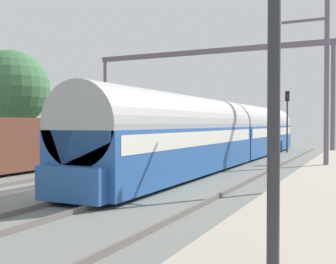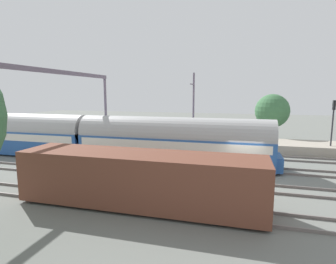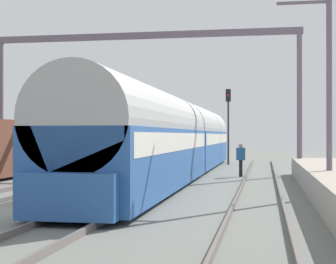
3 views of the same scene
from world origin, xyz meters
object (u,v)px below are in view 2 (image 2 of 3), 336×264
passenger_train (86,137)px  railway_signal_near (333,120)px  freight_car (139,179)px  person_crossing (106,141)px  catenary_gantry (55,93)px  railway_signal_far (3,116)px

passenger_train → railway_signal_near: 23.14m
freight_car → person_crossing: freight_car is taller
person_crossing → catenary_gantry: (-5.47, 1.59, 4.93)m
person_crossing → railway_signal_far: (-1.39, 11.52, 2.43)m
freight_car → passenger_train: bearing=44.5°
railway_signal_near → catenary_gantry: bearing=112.0°
railway_signal_near → railway_signal_far: railway_signal_far is taller
railway_signal_near → catenary_gantry: catenary_gantry is taller
passenger_train → catenary_gantry: 4.73m
railway_signal_far → passenger_train: bearing=-99.7°
person_crossing → railway_signal_far: size_ratio=0.32×
catenary_gantry → railway_signal_far: bearing=67.7°
person_crossing → railway_signal_near: size_ratio=0.33×
catenary_gantry → passenger_train: bearing=-31.7°
freight_car → person_crossing: (11.97, 8.25, -0.44)m
railway_signal_far → catenary_gantry: 11.02m
passenger_train → freight_car: size_ratio=2.53×
freight_car → catenary_gantry: catenary_gantry is taller
railway_signal_near → railway_signal_far: (-5.31, 33.21, 0.11)m
person_crossing → railway_signal_near: (3.92, -21.69, 2.33)m
freight_car → person_crossing: size_ratio=7.51×
railway_signal_near → railway_signal_far: bearing=99.1°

